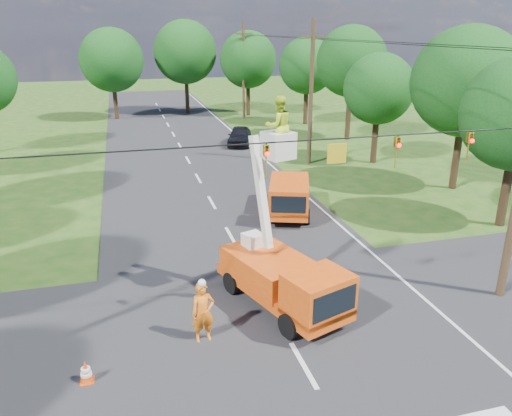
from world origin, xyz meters
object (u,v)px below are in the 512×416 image
object	(u,v)px
second_truck	(289,195)
pole_right_mid	(311,92)
traffic_cone_2	(250,239)
tree_right_b	(467,82)
ground_worker	(203,312)
traffic_cone_4	(86,372)
traffic_cone_3	(267,228)
tree_far_b	(185,52)
tree_right_d	(352,62)
distant_car	(240,136)
tree_far_a	(112,60)
pole_right_far	(244,70)
bucket_truck	(283,265)
tree_right_e	(307,66)
tree_far_c	(248,60)
tree_right_c	(379,89)

from	to	relation	value
second_truck	pole_right_mid	size ratio (longest dim) A/B	0.56
traffic_cone_2	tree_right_b	world-z (taller)	tree_right_b
ground_worker	traffic_cone_4	size ratio (longest dim) A/B	2.85
traffic_cone_3	tree_far_b	bearing A→B (deg)	88.07
tree_right_b	tree_right_d	xyz separation A→B (m)	(-0.20, 15.00, 0.24)
traffic_cone_3	tree_far_b	xyz separation A→B (m)	(1.26, 37.27, 6.45)
distant_car	tree_far_a	bearing A→B (deg)	140.71
ground_worker	traffic_cone_4	world-z (taller)	ground_worker
pole_right_mid	distant_car	bearing A→B (deg)	115.75
traffic_cone_2	pole_right_far	distance (m)	34.53
bucket_truck	distant_car	world-z (taller)	bucket_truck
distant_car	tree_right_e	distance (m)	12.76
traffic_cone_4	bucket_truck	bearing A→B (deg)	20.22
tree_right_b	ground_worker	bearing A→B (deg)	-145.86
ground_worker	pole_right_far	xyz separation A→B (m)	(11.11, 39.94, 4.09)
tree_far_a	tree_far_c	size ratio (longest dim) A/B	1.04
tree_right_b	tree_far_a	world-z (taller)	tree_right_b
bucket_truck	tree_right_e	size ratio (longest dim) A/B	0.86
traffic_cone_3	pole_right_mid	xyz separation A→B (m)	(6.76, 12.27, 4.75)
traffic_cone_4	tree_far_a	world-z (taller)	tree_far_a
tree_far_b	tree_far_c	size ratio (longest dim) A/B	1.12
tree_right_c	tree_far_c	xyz separation A→B (m)	(-3.70, 23.00, 0.75)
second_truck	tree_far_c	world-z (taller)	tree_far_c
traffic_cone_3	traffic_cone_4	distance (m)	11.81
traffic_cone_4	pole_right_far	distance (m)	43.87
traffic_cone_4	tree_far_b	distance (m)	47.42
pole_right_far	tree_right_b	xyz separation A→B (m)	(6.50, -28.00, 1.33)
tree_right_c	tree_far_b	world-z (taller)	tree_far_b
tree_right_b	traffic_cone_3	bearing A→B (deg)	-162.14
pole_right_far	ground_worker	bearing A→B (deg)	-105.54
ground_worker	pole_right_far	bearing A→B (deg)	68.95
pole_right_mid	tree_right_d	size ratio (longest dim) A/B	1.03
tree_right_e	second_truck	bearing A→B (deg)	-112.26
bucket_truck	second_truck	distance (m)	9.55
distant_car	pole_right_far	distance (m)	13.91
tree_right_c	tree_right_e	distance (m)	16.02
distant_car	traffic_cone_3	world-z (taller)	distant_car
traffic_cone_3	tree_far_b	size ratio (longest dim) A/B	0.07
traffic_cone_2	tree_far_c	size ratio (longest dim) A/B	0.08
traffic_cone_4	tree_right_d	world-z (taller)	tree_right_d
pole_right_far	tree_right_d	xyz separation A→B (m)	(6.30, -13.00, 1.57)
tree_right_b	traffic_cone_2	bearing A→B (deg)	-159.83
traffic_cone_2	traffic_cone_3	size ratio (longest dim) A/B	1.00
bucket_truck	traffic_cone_2	size ratio (longest dim) A/B	10.40
tree_right_e	tree_far_b	xyz separation A→B (m)	(-10.80, 10.00, 1.00)
pole_right_mid	tree_far_b	distance (m)	25.65
ground_worker	tree_right_b	world-z (taller)	tree_right_b
pole_right_mid	tree_far_c	bearing A→B (deg)	87.40
tree_right_b	tree_right_e	size ratio (longest dim) A/B	1.12
traffic_cone_3	pole_right_far	world-z (taller)	pole_right_far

